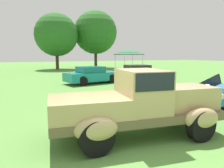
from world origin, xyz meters
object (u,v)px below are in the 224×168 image
at_px(canopy_tent_center_field, 129,52).
at_px(neighbor_convertible, 205,94).
at_px(feature_pickup_truck, 139,103).
at_px(show_car_charcoal, 139,72).
at_px(show_car_teal, 92,75).

bearing_deg(canopy_tent_center_field, neighbor_convertible, -110.07).
height_order(feature_pickup_truck, canopy_tent_center_field, canopy_tent_center_field).
relative_size(neighbor_convertible, canopy_tent_center_field, 1.69).
relative_size(neighbor_convertible, show_car_charcoal, 1.04).
xyz_separation_m(feature_pickup_truck, neighbor_convertible, (3.69, 1.18, -0.29)).
distance_m(neighbor_convertible, show_car_charcoal, 9.73).
bearing_deg(feature_pickup_truck, show_car_teal, 77.24).
height_order(feature_pickup_truck, show_car_teal, feature_pickup_truck).
xyz_separation_m(feature_pickup_truck, show_car_charcoal, (6.56, 10.47, -0.27)).
xyz_separation_m(show_car_charcoal, canopy_tent_center_field, (3.32, 7.68, 1.82)).
xyz_separation_m(neighbor_convertible, canopy_tent_center_field, (6.20, 16.98, 1.84)).
bearing_deg(feature_pickup_truck, neighbor_convertible, 17.73).
height_order(feature_pickup_truck, show_car_charcoal, feature_pickup_truck).
bearing_deg(canopy_tent_center_field, show_car_charcoal, -113.39).
bearing_deg(show_car_teal, show_car_charcoal, 7.85).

